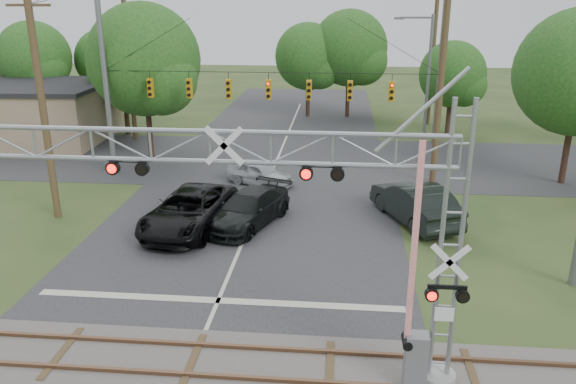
# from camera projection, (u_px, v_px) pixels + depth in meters

# --- Properties ---
(road_main) EXTENTS (14.00, 90.00, 0.02)m
(road_main) POSITION_uv_depth(u_px,v_px,m) (240.00, 248.00, 23.93)
(road_main) COLOR #2B2A2D
(road_main) RESTS_ON ground
(road_cross) EXTENTS (90.00, 12.00, 0.02)m
(road_cross) POSITION_uv_depth(u_px,v_px,m) (277.00, 160.00, 37.12)
(road_cross) COLOR #2B2A2D
(road_cross) RESTS_ON ground
(railroad_track) EXTENTS (90.00, 3.20, 0.17)m
(railroad_track) POSITION_uv_depth(u_px,v_px,m) (193.00, 361.00, 16.39)
(railroad_track) COLOR #4A4540
(railroad_track) RESTS_ON ground
(crossing_gantry) EXTENTS (12.74, 1.01, 7.89)m
(crossing_gantry) POSITION_uv_depth(u_px,v_px,m) (305.00, 212.00, 14.17)
(crossing_gantry) COLOR gray
(crossing_gantry) RESTS_ON ground
(traffic_signal_span) EXTENTS (19.34, 0.36, 11.50)m
(traffic_signal_span) POSITION_uv_depth(u_px,v_px,m) (284.00, 82.00, 31.44)
(traffic_signal_span) COLOR slate
(traffic_signal_span) RESTS_ON ground
(pickup_black) EXTENTS (3.86, 6.78, 1.78)m
(pickup_black) POSITION_uv_depth(u_px,v_px,m) (189.00, 210.00, 25.68)
(pickup_black) COLOR black
(pickup_black) RESTS_ON ground
(car_dark) EXTENTS (4.04, 5.91, 1.59)m
(car_dark) POSITION_uv_depth(u_px,v_px,m) (248.00, 209.00, 26.15)
(car_dark) COLOR black
(car_dark) RESTS_ON ground
(sedan_silver) EXTENTS (4.29, 3.21, 1.36)m
(sedan_silver) POSITION_uv_depth(u_px,v_px,m) (260.00, 173.00, 31.91)
(sedan_silver) COLOR #AAADB2
(sedan_silver) RESTS_ON ground
(suv_dark) EXTENTS (4.06, 6.09, 1.90)m
(suv_dark) POSITION_uv_depth(u_px,v_px,m) (415.00, 203.00, 26.51)
(suv_dark) COLOR black
(suv_dark) RESTS_ON ground
(streetlight) EXTENTS (2.45, 0.26, 9.20)m
(streetlight) POSITION_uv_depth(u_px,v_px,m) (425.00, 81.00, 35.65)
(streetlight) COLOR slate
(streetlight) RESTS_ON ground
(utility_poles) EXTENTS (26.21, 28.79, 13.20)m
(utility_poles) POSITION_uv_depth(u_px,v_px,m) (326.00, 65.00, 33.97)
(utility_poles) COLOR #473621
(utility_poles) RESTS_ON ground
(treeline) EXTENTS (50.71, 25.24, 10.00)m
(treeline) POSITION_uv_depth(u_px,v_px,m) (296.00, 62.00, 41.59)
(treeline) COLOR #332017
(treeline) RESTS_ON ground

